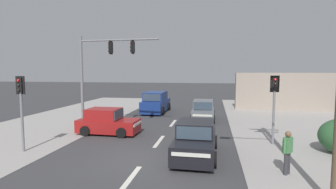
{
  "coord_description": "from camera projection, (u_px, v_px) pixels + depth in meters",
  "views": [
    {
      "loc": [
        2.84,
        -10.56,
        3.81
      ],
      "look_at": [
        0.32,
        4.0,
        2.46
      ],
      "focal_mm": 28.0,
      "sensor_mm": 36.0,
      "label": 1
    }
  ],
  "objects": [
    {
      "name": "hatchback_oncoming_near",
      "position": [
        203.0,
        111.0,
        20.13
      ],
      "size": [
        1.82,
        3.66,
        1.53
      ],
      "color": "slate",
      "rests_on": "ground"
    },
    {
      "name": "lane_dash_far",
      "position": [
        173.0,
        123.0,
        19.04
      ],
      "size": [
        0.2,
        2.4,
        0.01
      ],
      "primitive_type": "cube",
      "color": "silver",
      "rests_on": "ground"
    },
    {
      "name": "pedestrian_at_kerb",
      "position": [
        288.0,
        150.0,
        9.51
      ],
      "size": [
        0.4,
        0.45,
        1.63
      ],
      "color": "#333338",
      "rests_on": "ground"
    },
    {
      "name": "pedestal_signal_left_kerb",
      "position": [
        21.0,
        101.0,
        12.08
      ],
      "size": [
        0.44,
        0.29,
        3.56
      ],
      "color": "slate",
      "rests_on": "ground"
    },
    {
      "name": "sedan_oncoming_mid",
      "position": [
        196.0,
        140.0,
        11.69
      ],
      "size": [
        1.95,
        4.27,
        1.56
      ],
      "color": "black",
      "rests_on": "ground"
    },
    {
      "name": "traffic_signal_mast",
      "position": [
        100.0,
        65.0,
        16.67
      ],
      "size": [
        5.29,
        0.52,
        6.0
      ],
      "color": "slate",
      "rests_on": "ground"
    },
    {
      "name": "ground_plane",
      "position": [
        145.0,
        160.0,
        11.19
      ],
      "size": [
        140.0,
        140.0,
        0.0
      ],
      "primitive_type": "plane",
      "color": "#3A3A3D"
    },
    {
      "name": "shopfront_wall_far",
      "position": [
        300.0,
        92.0,
        24.85
      ],
      "size": [
        12.0,
        1.0,
        3.6
      ],
      "primitive_type": "cube",
      "color": "#A39384",
      "rests_on": "ground"
    },
    {
      "name": "lane_dash_near",
      "position": [
        130.0,
        179.0,
        9.22
      ],
      "size": [
        0.2,
        2.4,
        0.01
      ],
      "primitive_type": "cube",
      "color": "silver",
      "rests_on": "ground"
    },
    {
      "name": "pedestal_signal_right_kerb",
      "position": [
        274.0,
        98.0,
        13.28
      ],
      "size": [
        0.44,
        0.29,
        3.56
      ],
      "color": "slate",
      "rests_on": "ground"
    },
    {
      "name": "suv_kerbside_parked",
      "position": [
        156.0,
        103.0,
        23.87
      ],
      "size": [
        2.13,
        4.57,
        1.9
      ],
      "color": "navy",
      "rests_on": "ground"
    },
    {
      "name": "kerb_left_verge",
      "position": [
        31.0,
        131.0,
        16.56
      ],
      "size": [
        8.0,
        40.0,
        0.02
      ],
      "primitive_type": "cube",
      "color": "#A39E99",
      "rests_on": "ground"
    },
    {
      "name": "hatchback_crossing_left",
      "position": [
        107.0,
        122.0,
        15.77
      ],
      "size": [
        3.67,
        1.84,
        1.53
      ],
      "color": "maroon",
      "rests_on": "ground"
    },
    {
      "name": "lane_dash_mid",
      "position": [
        159.0,
        141.0,
        14.13
      ],
      "size": [
        0.2,
        2.4,
        0.01
      ],
      "primitive_type": "cube",
      "color": "silver",
      "rests_on": "ground"
    }
  ]
}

